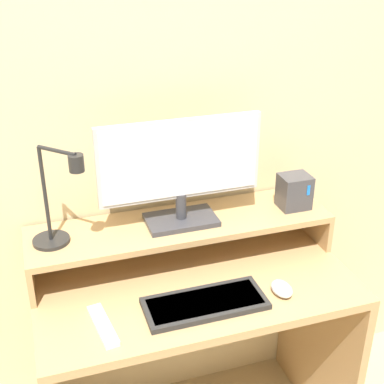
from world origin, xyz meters
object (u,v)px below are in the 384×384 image
at_px(monitor, 181,168).
at_px(desk_lamp, 58,207).
at_px(mouse, 282,289).
at_px(remote_control, 103,325).
at_px(keyboard, 205,303).
at_px(router_dock, 294,191).

relative_size(monitor, desk_lamp, 1.64).
height_order(monitor, mouse, monitor).
xyz_separation_m(monitor, remote_control, (-0.33, -0.28, -0.34)).
bearing_deg(desk_lamp, keyboard, -32.70).
bearing_deg(keyboard, monitor, 87.62).
height_order(router_dock, mouse, router_dock).
height_order(keyboard, remote_control, keyboard).
bearing_deg(desk_lamp, router_dock, 0.78).
distance_m(router_dock, keyboard, 0.53).
height_order(keyboard, mouse, mouse).
bearing_deg(keyboard, mouse, -3.35).
bearing_deg(monitor, router_dock, -2.48).
distance_m(monitor, keyboard, 0.43).
distance_m(desk_lamp, mouse, 0.74).
relative_size(keyboard, remote_control, 1.95).
relative_size(keyboard, mouse, 4.14).
xyz_separation_m(monitor, keyboard, (-0.01, -0.28, -0.33)).
relative_size(desk_lamp, mouse, 3.64).
xyz_separation_m(monitor, desk_lamp, (-0.40, -0.03, -0.06)).
bearing_deg(keyboard, desk_lamp, 147.30).
xyz_separation_m(desk_lamp, router_dock, (0.81, 0.01, -0.08)).
relative_size(desk_lamp, remote_control, 1.71).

